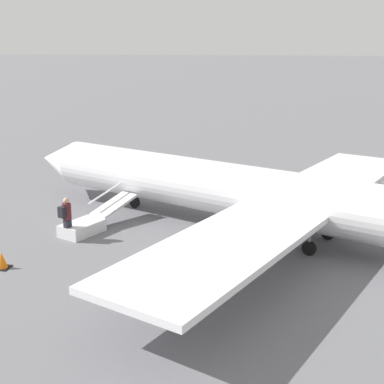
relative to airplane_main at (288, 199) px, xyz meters
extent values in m
plane|color=slate|center=(0.76, -0.32, -1.73)|extent=(600.00, 600.00, 0.00)
cylinder|color=white|center=(0.76, -0.32, -0.02)|extent=(20.94, 10.56, 2.21)
cone|color=white|center=(11.92, -5.06, -0.02)|extent=(3.09, 2.95, 2.17)
cube|color=white|center=(1.97, 5.34, -0.19)|extent=(6.84, 9.82, 0.22)
cube|color=white|center=(-2.47, -5.13, -0.19)|extent=(6.84, 9.82, 0.22)
cylinder|color=black|center=(7.28, -3.09, -1.46)|extent=(0.56, 0.34, 0.55)
cylinder|color=gray|center=(7.28, -3.09, -1.10)|extent=(0.10, 0.10, 0.17)
cylinder|color=black|center=(-0.86, 1.45, -1.46)|extent=(0.56, 0.34, 0.55)
cylinder|color=gray|center=(-0.86, 1.45, -1.10)|extent=(0.10, 0.10, 0.17)
cylinder|color=black|center=(-1.64, -0.38, -1.46)|extent=(0.56, 0.34, 0.55)
cylinder|color=gray|center=(-1.64, -0.38, -1.10)|extent=(0.10, 0.10, 0.17)
cube|color=silver|center=(8.36, 0.86, -1.48)|extent=(1.72, 2.09, 0.50)
cube|color=silver|center=(7.58, -0.98, -0.99)|extent=(1.70, 2.40, 0.61)
cube|color=silver|center=(8.00, -1.16, -0.49)|extent=(0.92, 2.06, 0.55)
cube|color=#23232D|center=(8.68, 1.54, -1.31)|extent=(0.29, 0.34, 0.85)
cylinder|color=#4C1E23|center=(8.68, 1.54, -0.56)|extent=(0.36, 0.36, 0.65)
sphere|color=tan|center=(8.68, 1.54, -0.11)|extent=(0.24, 0.24, 0.24)
cube|color=black|center=(8.79, 1.79, -0.53)|extent=(0.33, 0.28, 0.44)
cube|color=black|center=(9.80, 4.69, -1.72)|extent=(0.54, 0.54, 0.03)
cone|color=orange|center=(9.80, 4.69, -1.44)|extent=(0.41, 0.41, 0.59)
camera|label=1|loc=(-0.07, 20.56, 5.98)|focal=50.00mm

